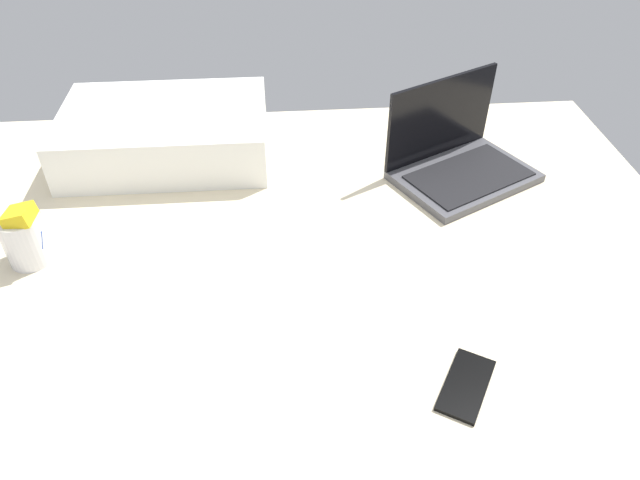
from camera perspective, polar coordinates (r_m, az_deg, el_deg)
bed_mattress at (r=129.57cm, az=-2.65°, el=-5.74°), size 180.00×140.00×18.00cm
laptop at (r=153.10cm, az=13.17°, el=7.59°), size 39.92×35.75×23.00cm
snack_cup at (r=135.63cm, az=-26.63°, el=0.27°), size 9.01×9.00×14.13cm
cell_phone at (r=105.91cm, az=13.92°, el=-13.44°), size 13.09×15.49×0.80cm
pillow at (r=161.47cm, az=-14.67°, el=9.98°), size 52.00×36.00×13.00cm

